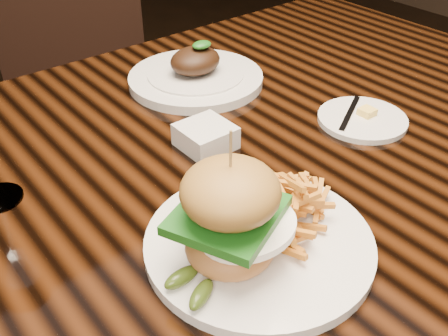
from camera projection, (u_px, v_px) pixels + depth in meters
dining_table at (189, 195)px, 0.87m from camera, size 1.60×0.90×0.75m
burger_plate at (256, 221)px, 0.62m from camera, size 0.29×0.29×0.19m
side_saucer at (362, 119)px, 0.91m from camera, size 0.15×0.15×0.02m
ramekin at (206, 136)px, 0.84m from camera, size 0.10×0.10×0.04m
far_dish at (196, 75)px, 1.03m from camera, size 0.26×0.26×0.09m
chair_far at (76, 66)px, 1.61m from camera, size 0.60×0.60×0.95m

